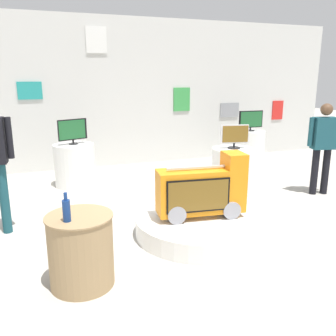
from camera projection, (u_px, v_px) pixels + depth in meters
name	position (u px, v px, depth m)	size (l,w,h in m)	color
ground_plane	(198.00, 239.00, 4.64)	(30.00, 30.00, 0.00)	#B2ADA3
back_wall_display	(119.00, 93.00, 8.10)	(10.95, 0.13, 3.26)	silver
main_display_pedestal	(200.00, 225.00, 4.77)	(1.70, 1.70, 0.24)	white
novelty_firetruck_tv	(203.00, 192.00, 4.66)	(1.16, 0.53, 0.83)	gray
display_pedestal_left_rear	(75.00, 165.00, 6.80)	(0.75, 0.75, 0.79)	white
tv_on_left_rear	(72.00, 130.00, 6.64)	(0.53, 0.22, 0.46)	black
display_pedestal_center_rear	(249.00, 148.00, 8.40)	(0.70, 0.70, 0.79)	white
tv_on_center_rear	(251.00, 120.00, 8.24)	(0.59, 0.19, 0.46)	black
display_pedestal_right_rear	(233.00, 170.00, 6.43)	(0.75, 0.75, 0.79)	white
tv_on_right_rear	(235.00, 136.00, 6.27)	(0.49, 0.21, 0.41)	black
side_table_round	(81.00, 250.00, 3.56)	(0.65, 0.65, 0.73)	#9E7F56
bottle_on_side_table	(66.00, 210.00, 3.31)	(0.07, 0.07, 0.28)	navy
shopper_browsing_rear	(323.00, 142.00, 6.20)	(0.55, 0.28, 1.58)	black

